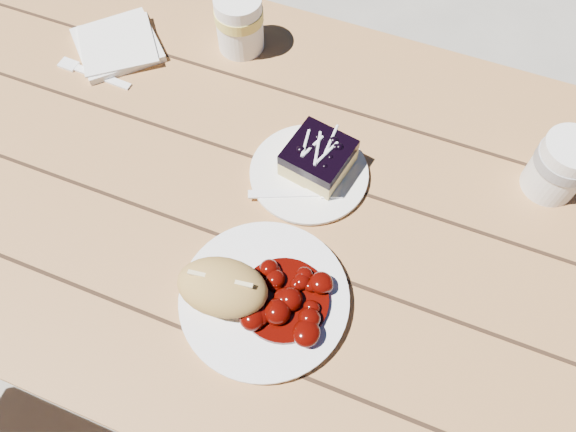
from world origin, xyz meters
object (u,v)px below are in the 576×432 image
at_px(picnic_table, 311,263).
at_px(dessert_plate, 309,174).
at_px(coffee_cup, 560,166).
at_px(bread_roll, 222,287).
at_px(blueberry_cake, 318,158).
at_px(main_plate, 264,299).
at_px(second_cup, 240,23).

distance_m(picnic_table, dessert_plate, 0.19).
bearing_deg(coffee_cup, picnic_table, -148.04).
distance_m(bread_roll, blueberry_cake, 0.28).
xyz_separation_m(picnic_table, blueberry_cake, (-0.03, 0.10, 0.20)).
bearing_deg(bread_roll, blueberry_cake, 80.14).
bearing_deg(main_plate, blueberry_cake, 91.76).
distance_m(bread_roll, second_cup, 0.53).
distance_m(main_plate, dessert_plate, 0.24).
relative_size(dessert_plate, blueberry_cake, 1.70).
xyz_separation_m(picnic_table, coffee_cup, (0.34, 0.21, 0.22)).
height_order(dessert_plate, coffee_cup, coffee_cup).
height_order(bread_roll, coffee_cup, coffee_cup).
distance_m(main_plate, blueberry_cake, 0.25).
distance_m(blueberry_cake, coffee_cup, 0.39).
bearing_deg(blueberry_cake, picnic_table, -61.44).
height_order(blueberry_cake, second_cup, second_cup).
xyz_separation_m(blueberry_cake, second_cup, (-0.24, 0.22, 0.02)).
bearing_deg(bread_roll, dessert_plate, 81.75).
height_order(bread_roll, second_cup, second_cup).
xyz_separation_m(dessert_plate, second_cup, (-0.23, 0.24, 0.05)).
relative_size(picnic_table, second_cup, 17.97).
bearing_deg(dessert_plate, main_plate, -85.71).
distance_m(coffee_cup, second_cup, 0.62).
relative_size(picnic_table, coffee_cup, 17.97).
bearing_deg(second_cup, coffee_cup, -9.94).
distance_m(bread_roll, coffee_cup, 0.57).
xyz_separation_m(bread_roll, coffee_cup, (0.42, 0.39, 0.01)).
bearing_deg(picnic_table, bread_roll, -114.13).
xyz_separation_m(picnic_table, bread_roll, (-0.08, -0.18, 0.21)).
bearing_deg(main_plate, second_cup, 117.68).
relative_size(main_plate, blueberry_cake, 2.16).
relative_size(main_plate, second_cup, 2.23).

